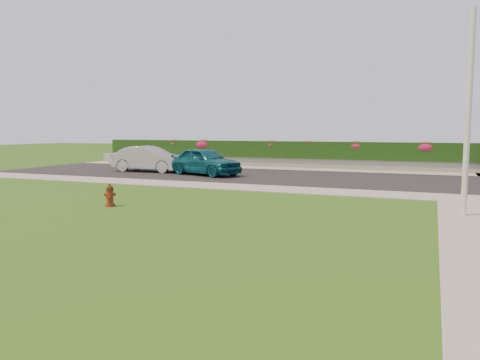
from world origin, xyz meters
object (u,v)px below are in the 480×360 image
at_px(sedan_teal, 205,161).
at_px(sedan_silver, 149,159).
at_px(utility_pole, 468,114).
at_px(fire_hydrant, 110,196).

height_order(sedan_teal, sedan_silver, sedan_teal).
xyz_separation_m(sedan_silver, utility_pole, (16.07, -8.48, 2.11)).
distance_m(fire_hydrant, utility_pole, 10.98).
bearing_deg(utility_pole, sedan_silver, 152.18).
bearing_deg(sedan_silver, utility_pole, -119.04).
distance_m(sedan_teal, utility_pole, 14.66).
xyz_separation_m(fire_hydrant, sedan_silver, (-5.64, 10.83, 0.43)).
xyz_separation_m(sedan_teal, sedan_silver, (-3.89, 0.60, -0.01)).
relative_size(fire_hydrant, sedan_silver, 0.16).
height_order(fire_hydrant, sedan_teal, sedan_teal).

